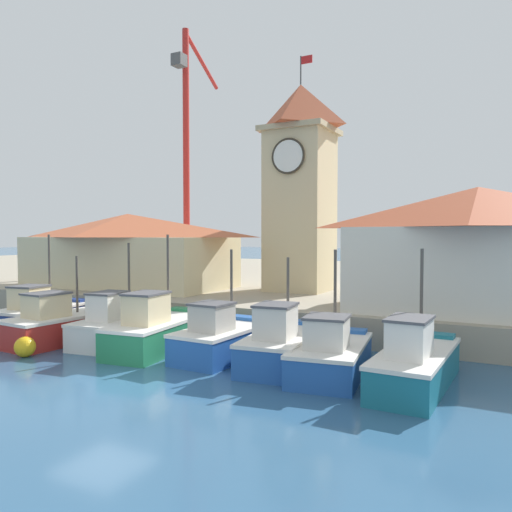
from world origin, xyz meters
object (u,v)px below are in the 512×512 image
(fishing_boat_left_outer, at_px, (64,324))
(port_crane_far, at_px, (187,176))
(clock_tower, at_px, (300,183))
(fishing_boat_mid_left, at_px, (158,330))
(warehouse_right, at_px, (477,248))
(fishing_boat_right_inner, at_px, (331,354))
(fishing_boat_right_outer, at_px, (415,363))
(fishing_boat_far_left, at_px, (41,317))
(warehouse_left, at_px, (128,249))
(fishing_boat_left_inner, at_px, (120,325))
(fishing_boat_mid_right, at_px, (282,344))
(mooring_buoy, at_px, (25,347))
(fishing_boat_center, at_px, (223,338))

(fishing_boat_left_outer, relative_size, port_crane_far, 0.25)
(fishing_boat_left_outer, bearing_deg, clock_tower, 64.55)
(fishing_boat_left_outer, distance_m, fishing_boat_mid_left, 4.58)
(fishing_boat_mid_left, relative_size, warehouse_right, 0.53)
(fishing_boat_right_inner, relative_size, fishing_boat_right_outer, 0.89)
(fishing_boat_far_left, relative_size, fishing_boat_left_outer, 0.87)
(fishing_boat_left_outer, relative_size, warehouse_left, 0.39)
(fishing_boat_left_inner, distance_m, clock_tower, 13.48)
(fishing_boat_left_outer, distance_m, fishing_boat_mid_right, 9.84)
(fishing_boat_mid_left, xyz_separation_m, fishing_boat_right_outer, (9.76, -0.27, -0.06))
(fishing_boat_left_outer, xyz_separation_m, fishing_boat_right_outer, (14.30, 0.34, -0.01))
(fishing_boat_right_outer, xyz_separation_m, mooring_buoy, (-13.44, -2.89, -0.35))
(warehouse_right, bearing_deg, warehouse_left, 176.72)
(fishing_boat_far_left, height_order, fishing_boat_mid_left, same)
(fishing_boat_left_inner, bearing_deg, fishing_boat_center, -2.50)
(fishing_boat_left_inner, xyz_separation_m, port_crane_far, (-10.86, 20.18, 8.88))
(fishing_boat_left_outer, height_order, fishing_boat_right_inner, fishing_boat_right_inner)
(fishing_boat_far_left, bearing_deg, clock_tower, 55.62)
(clock_tower, bearing_deg, port_crane_far, 147.74)
(fishing_boat_mid_right, bearing_deg, port_crane_far, 132.07)
(fishing_boat_mid_left, height_order, port_crane_far, port_crane_far)
(fishing_boat_mid_left, distance_m, clock_tower, 13.35)
(port_crane_far, bearing_deg, mooring_buoy, -68.11)
(port_crane_far, bearing_deg, warehouse_right, -28.63)
(fishing_boat_left_inner, relative_size, warehouse_right, 0.50)
(warehouse_right, bearing_deg, fishing_boat_far_left, -157.03)
(fishing_boat_far_left, xyz_separation_m, port_crane_far, (-6.55, 20.59, 8.81))
(port_crane_far, bearing_deg, fishing_boat_right_inner, -45.59)
(fishing_boat_mid_left, distance_m, mooring_buoy, 4.86)
(port_crane_far, xyz_separation_m, mooring_buoy, (9.53, -23.72, -9.24))
(fishing_boat_center, bearing_deg, port_crane_far, 128.19)
(fishing_boat_left_outer, xyz_separation_m, mooring_buoy, (0.86, -2.54, -0.36))
(fishing_boat_right_outer, distance_m, mooring_buoy, 13.75)
(warehouse_left, height_order, warehouse_right, warehouse_right)
(fishing_boat_left_inner, distance_m, warehouse_right, 15.33)
(fishing_boat_left_outer, distance_m, fishing_boat_right_outer, 14.31)
(mooring_buoy, bearing_deg, fishing_boat_center, 26.88)
(warehouse_right, distance_m, mooring_buoy, 18.35)
(fishing_boat_right_outer, height_order, warehouse_right, warehouse_right)
(fishing_boat_far_left, height_order, warehouse_left, warehouse_left)
(fishing_boat_left_inner, distance_m, fishing_boat_right_outer, 12.13)
(fishing_boat_far_left, bearing_deg, port_crane_far, 107.64)
(clock_tower, bearing_deg, warehouse_left, -164.47)
(fishing_boat_right_inner, bearing_deg, fishing_boat_mid_right, 171.06)
(fishing_boat_right_inner, xyz_separation_m, fishing_boat_right_outer, (2.63, -0.06, 0.05))
(port_crane_far, bearing_deg, fishing_boat_left_outer, -67.74)
(clock_tower, xyz_separation_m, warehouse_right, (9.69, -4.06, -3.57))
(fishing_boat_mid_left, height_order, warehouse_right, warehouse_right)
(fishing_boat_mid_right, distance_m, port_crane_far, 28.98)
(fishing_boat_center, height_order, warehouse_right, warehouse_right)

